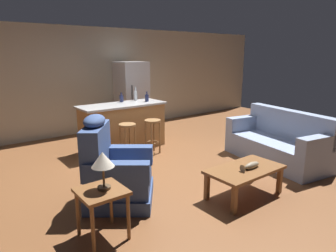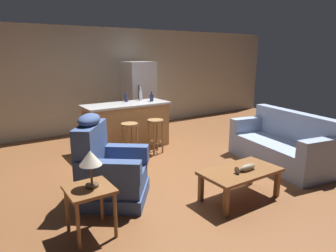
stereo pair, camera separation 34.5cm
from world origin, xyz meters
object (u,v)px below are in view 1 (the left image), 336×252
(coffee_table, at_px, (245,172))
(bottle_tall_green, at_px, (147,98))
(fish_figurine, at_px, (250,166))
(kitchen_island, at_px, (123,126))
(refrigerator, at_px, (132,97))
(bottle_wine_dark, at_px, (135,95))
(recliner_near_lamp, at_px, (114,172))
(end_table, at_px, (102,198))
(couch, at_px, (279,143))
(bar_stool_left, at_px, (128,135))
(bar_stool_right, at_px, (153,130))
(table_lamp, at_px, (103,161))
(bottle_short_amber, at_px, (121,98))

(coffee_table, height_order, bottle_tall_green, bottle_tall_green)
(fish_figurine, bearing_deg, kitchen_island, 95.19)
(refrigerator, xyz_separation_m, bottle_wine_dark, (-0.48, -0.97, 0.18))
(recliner_near_lamp, bearing_deg, end_table, -89.06)
(recliner_near_lamp, relative_size, refrigerator, 0.68)
(couch, relative_size, recliner_near_lamp, 1.68)
(bar_stool_left, bearing_deg, bottle_tall_green, 35.26)
(couch, height_order, bar_stool_right, couch)
(couch, bearing_deg, kitchen_island, -42.22)
(refrigerator, bearing_deg, end_table, -124.78)
(fish_figurine, height_order, bottle_tall_green, bottle_tall_green)
(table_lamp, distance_m, kitchen_island, 3.19)
(bar_stool_left, bearing_deg, end_table, -126.21)
(table_lamp, bearing_deg, bottle_tall_green, 48.86)
(bar_stool_right, distance_m, refrigerator, 1.98)
(recliner_near_lamp, xyz_separation_m, bar_stool_left, (1.01, 1.38, 0.05))
(recliner_near_lamp, distance_m, end_table, 0.82)
(recliner_near_lamp, distance_m, bar_stool_left, 1.71)
(table_lamp, distance_m, bar_stool_right, 2.90)
(kitchen_island, height_order, bar_stool_right, kitchen_island)
(recliner_near_lamp, relative_size, end_table, 2.14)
(coffee_table, relative_size, bottle_tall_green, 5.20)
(bar_stool_left, bearing_deg, recliner_near_lamp, -126.17)
(couch, xyz_separation_m, kitchen_island, (-1.89, 2.44, 0.14))
(bottle_short_amber, bearing_deg, coffee_table, -87.56)
(fish_figurine, relative_size, couch, 0.17)
(end_table, height_order, refrigerator, refrigerator)
(recliner_near_lamp, bearing_deg, bottle_tall_green, 84.11)
(fish_figurine, relative_size, bottle_short_amber, 1.66)
(bar_stool_left, xyz_separation_m, bar_stool_right, (0.57, 0.00, 0.00))
(coffee_table, distance_m, end_table, 2.02)
(bottle_short_amber, relative_size, bottle_wine_dark, 0.70)
(coffee_table, distance_m, recliner_near_lamp, 1.79)
(bottle_wine_dark, bearing_deg, refrigerator, 63.74)
(couch, bearing_deg, fish_figurine, 30.26)
(couch, height_order, end_table, couch)
(table_lamp, distance_m, bar_stool_left, 2.53)
(bottle_tall_green, bearing_deg, bar_stool_left, -144.74)
(table_lamp, bearing_deg, kitchen_island, 57.29)
(couch, distance_m, kitchen_island, 3.09)
(couch, distance_m, bar_stool_right, 2.40)
(kitchen_island, height_order, bottle_tall_green, bottle_tall_green)
(bottle_tall_green, height_order, bottle_wine_dark, bottle_wine_dark)
(table_lamp, bearing_deg, fish_figurine, -10.65)
(recliner_near_lamp, relative_size, table_lamp, 2.93)
(end_table, relative_size, refrigerator, 0.32)
(recliner_near_lamp, bearing_deg, bar_stool_left, 91.06)
(couch, bearing_deg, table_lamp, 13.54)
(coffee_table, xyz_separation_m, bar_stool_left, (-0.50, 2.34, 0.11))
(coffee_table, height_order, bar_stool_right, bar_stool_right)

